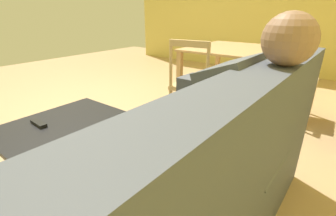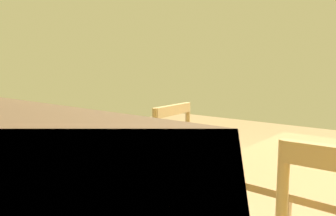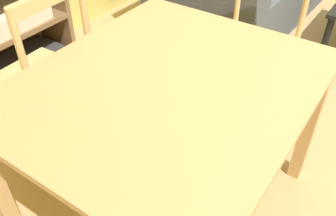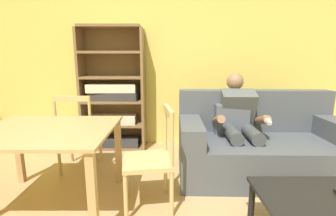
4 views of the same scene
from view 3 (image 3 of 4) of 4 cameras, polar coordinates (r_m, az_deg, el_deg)
name	(u,v)px [view 3 (image 3 of 4)]	position (r m, az deg, el deg)	size (l,w,h in m)	color
dining_table	(168,103)	(1.41, 0.00, 0.75)	(1.17, 0.99, 0.73)	tan
dining_chair_near_wall	(44,78)	(1.97, -18.60, 4.38)	(0.44, 0.44, 0.93)	tan
dining_chair_facing_couch	(258,46)	(2.21, 13.67, 9.33)	(0.48, 0.48, 0.91)	tan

